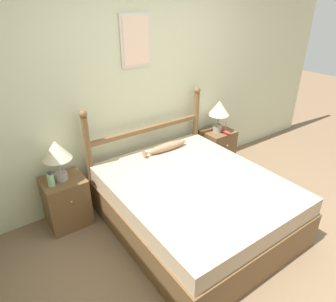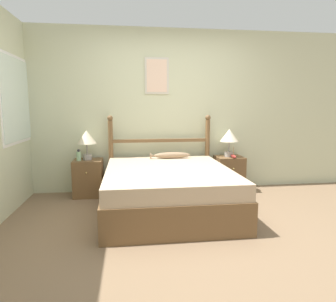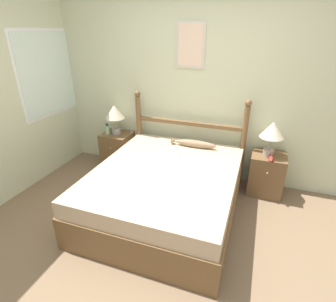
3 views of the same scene
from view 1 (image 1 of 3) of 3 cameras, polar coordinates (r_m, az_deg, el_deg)
ground_plane at (r=3.18m, az=14.52°, el=-18.67°), size 16.00×16.00×0.00m
wall_back at (r=3.67m, az=-3.92°, el=12.02°), size 6.40×0.08×2.55m
bed at (r=3.26m, az=5.02°, el=-9.85°), size 1.60×1.90×0.56m
headboard at (r=3.69m, az=-3.85°, el=2.05°), size 1.61×0.09×1.22m
nightstand_left at (r=3.45m, az=-18.78°, el=-9.06°), size 0.43×0.41×0.55m
nightstand_right at (r=4.42m, az=9.21°, el=0.54°), size 0.43×0.41×0.55m
table_lamp_left at (r=3.16m, az=-20.48°, el=-0.22°), size 0.29×0.29×0.44m
table_lamp_right at (r=4.18m, az=9.70°, el=7.77°), size 0.29×0.29×0.44m
bottle at (r=3.20m, az=-21.43°, el=-5.04°), size 0.07×0.07×0.17m
model_boat at (r=4.23m, az=10.84°, el=3.66°), size 0.06×0.22×0.18m
fish_pillow at (r=3.64m, az=-0.42°, el=0.72°), size 0.62×0.10×0.10m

